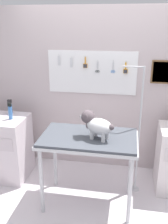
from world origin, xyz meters
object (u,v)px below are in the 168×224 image
at_px(dog, 96,124).
at_px(grooming_arm, 138,137).
at_px(spray_bottle_tall, 10,108).
at_px(grooming_table, 89,143).

bearing_deg(dog, grooming_arm, 38.42).
bearing_deg(spray_bottle_tall, dog, -24.21).
distance_m(grooming_table, grooming_arm, 0.66).
xyz_separation_m(grooming_arm, dog, (-0.47, -0.38, 0.29)).
bearing_deg(grooming_table, dog, -18.35).
relative_size(dog, spray_bottle_tall, 1.98).
distance_m(grooming_table, spray_bottle_tall, 1.32).
xyz_separation_m(grooming_table, spray_bottle_tall, (-1.19, 0.55, 0.17)).
height_order(grooming_table, dog, dog).
bearing_deg(spray_bottle_tall, grooming_table, -24.61).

